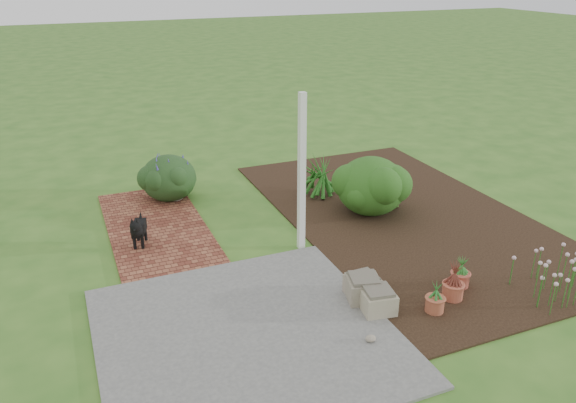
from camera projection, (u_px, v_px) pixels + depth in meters
name	position (u px, v px, depth m)	size (l,w,h in m)	color
ground	(286.00, 254.00, 8.78)	(80.00, 80.00, 0.00)	#33641F
concrete_patio	(246.00, 334.00, 6.85)	(3.50, 3.50, 0.04)	#5A5A57
brick_path	(156.00, 226.00, 9.66)	(1.60, 3.50, 0.04)	#602A1E
garden_bed	(404.00, 215.00, 10.08)	(4.00, 7.00, 0.03)	black
veranda_post	(302.00, 174.00, 8.48)	(0.10, 0.10, 2.50)	white
stone_trough_near	(378.00, 301.00, 7.24)	(0.41, 0.41, 0.27)	gray
stone_trough_mid	(363.00, 289.00, 7.49)	(0.43, 0.43, 0.29)	#746A58
stone_trough_far	(363.00, 287.00, 7.56)	(0.40, 0.40, 0.27)	gray
black_dog	(138.00, 228.00, 8.82)	(0.31, 0.59, 0.52)	black
cream_ceramic_urn	(174.00, 187.00, 10.68)	(0.33, 0.33, 0.44)	beige
evergreen_shrub	(371.00, 184.00, 10.00)	(1.24, 1.24, 1.05)	#1A390E
agapanthus_clump_back	(386.00, 184.00, 10.29)	(0.95, 0.95, 0.86)	#15360E
agapanthus_clump_front	(318.00, 173.00, 10.74)	(1.02, 1.02, 0.91)	#203E14
pink_flower_patch	(554.00, 270.00, 7.59)	(1.03, 1.03, 0.66)	#113D0F
terracotta_pot_bronze	(453.00, 291.00, 7.53)	(0.28, 0.28, 0.23)	#AF543B
terracotta_pot_small_left	(460.00, 279.00, 7.82)	(0.25, 0.25, 0.21)	#AC4C3A
terracotta_pot_small_right	(435.00, 304.00, 7.25)	(0.24, 0.24, 0.20)	#A55437
purple_flowering_bush	(169.00, 177.00, 10.68)	(1.04, 1.04, 0.89)	black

